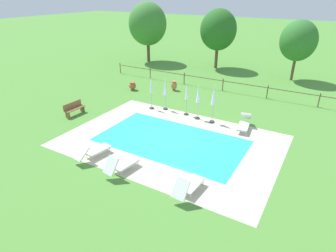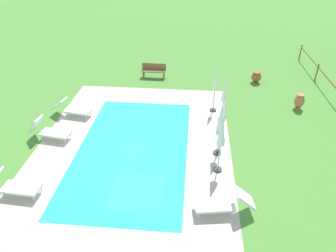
{
  "view_description": "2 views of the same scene",
  "coord_description": "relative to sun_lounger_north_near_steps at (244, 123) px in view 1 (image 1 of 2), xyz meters",
  "views": [
    {
      "loc": [
        7.02,
        -12.26,
        7.72
      ],
      "look_at": [
        -0.49,
        0.5,
        0.6
      ],
      "focal_mm": 30.44,
      "sensor_mm": 36.0,
      "label": 1
    },
    {
      "loc": [
        10.16,
        2.41,
        7.83
      ],
      "look_at": [
        -0.14,
        1.48,
        1.17
      ],
      "focal_mm": 32.71,
      "sensor_mm": 36.0,
      "label": 2
    }
  ],
  "objects": [
    {
      "name": "pool_deck_paving",
      "position": [
        -3.07,
        -3.57,
        -0.38
      ],
      "size": [
        11.8,
        8.22,
        0.01
      ],
      "primitive_type": "cube",
      "color": "beige",
      "rests_on": "ground"
    },
    {
      "name": "tree_far_west",
      "position": [
        -7.16,
        13.26,
        3.58
      ],
      "size": [
        3.73,
        3.73,
        6.05
      ],
      "color": "brown",
      "rests_on": "ground"
    },
    {
      "name": "perimeter_fence",
      "position": [
        -3.74,
        6.29,
        0.32
      ],
      "size": [
        21.99,
        0.08,
        1.05
      ],
      "color": "brown",
      "rests_on": "ground"
    },
    {
      "name": "terracotta_urn_by_tree",
      "position": [
        -7.31,
        4.3,
        0.05
      ],
      "size": [
        0.5,
        0.5,
        0.81
      ],
      "color": "#C67547",
      "rests_on": "ground"
    },
    {
      "name": "tree_centre",
      "position": [
        -15.15,
        12.1,
        3.83
      ],
      "size": [
        4.25,
        4.25,
        6.57
      ],
      "color": "brown",
      "rests_on": "ground"
    },
    {
      "name": "terracotta_urn_near_fence",
      "position": [
        -10.39,
        2.6,
        -0.02
      ],
      "size": [
        0.59,
        0.59,
        0.67
      ],
      "color": "#A85B38",
      "rests_on": "ground"
    },
    {
      "name": "sun_lounger_north_near_steps",
      "position": [
        0.0,
        0.0,
        0.0
      ],
      "size": [
        0.88,
        2.01,
        0.91
      ],
      "color": "white",
      "rests_on": "ground"
    },
    {
      "name": "ground_plane",
      "position": [
        -3.07,
        -3.57,
        -0.38
      ],
      "size": [
        160.0,
        160.0,
        0.0
      ],
      "primitive_type": "plane",
      "color": "#518E38"
    },
    {
      "name": "wooden_bench_lawn_side",
      "position": [
        -10.61,
        -3.65,
        0.08
      ],
      "size": [
        0.48,
        1.51,
        0.87
      ],
      "color": "olive",
      "rests_on": "ground"
    },
    {
      "name": "swimming_pool_water",
      "position": [
        -3.07,
        -3.57,
        -0.38
      ],
      "size": [
        8.16,
        4.58,
        0.01
      ],
      "primitive_type": "cube",
      "color": "#2DB7C6",
      "rests_on": "ground"
    },
    {
      "name": "patio_umbrella_closed_row_mid_west",
      "position": [
        -4.05,
        0.19,
        1.08
      ],
      "size": [
        0.32,
        0.32,
        2.31
      ],
      "color": "#383838",
      "rests_on": "ground"
    },
    {
      "name": "sun_lounger_north_far",
      "position": [
        -3.55,
        -7.34,
        0.02
      ],
      "size": [
        0.84,
        1.89,
        1.02
      ],
      "color": "white",
      "rests_on": "ground"
    },
    {
      "name": "sun_lounger_north_end",
      "position": [
        -0.15,
        -7.18,
        0.01
      ],
      "size": [
        0.71,
        1.89,
        0.99
      ],
      "color": "white",
      "rests_on": "ground"
    },
    {
      "name": "patio_umbrella_closed_row_mid_east",
      "position": [
        -6.68,
        -0.09,
        1.15
      ],
      "size": [
        0.32,
        0.32,
        2.47
      ],
      "color": "#383838",
      "rests_on": "ground"
    },
    {
      "name": "pool_coping_rim",
      "position": [
        -3.07,
        -3.57,
        -0.37
      ],
      "size": [
        8.64,
        5.06,
        0.01
      ],
      "color": "beige",
      "rests_on": "ground"
    },
    {
      "name": "patio_umbrella_closed_row_east",
      "position": [
        -2.05,
        -0.06,
        1.32
      ],
      "size": [
        0.32,
        0.32,
        2.51
      ],
      "color": "#383838",
      "rests_on": "ground"
    },
    {
      "name": "tree_west_mid",
      "position": [
        0.72,
        12.57,
        3.22
      ],
      "size": [
        3.22,
        3.22,
        5.41
      ],
      "color": "brown",
      "rests_on": "ground"
    },
    {
      "name": "sun_lounger_north_mid",
      "position": [
        -5.6,
        -7.05,
        -0.01
      ],
      "size": [
        0.91,
        2.05,
        0.87
      ],
      "color": "white",
      "rests_on": "ground"
    },
    {
      "name": "patio_umbrella_closed_row_west",
      "position": [
        -3.11,
        -0.04,
        1.16
      ],
      "size": [
        0.32,
        0.32,
        2.3
      ],
      "color": "#383838",
      "rests_on": "ground"
    },
    {
      "name": "patio_umbrella_closed_row_centre",
      "position": [
        -5.76,
        0.29,
        1.09
      ],
      "size": [
        0.32,
        0.32,
        2.25
      ],
      "color": "#383838",
      "rests_on": "ground"
    }
  ]
}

